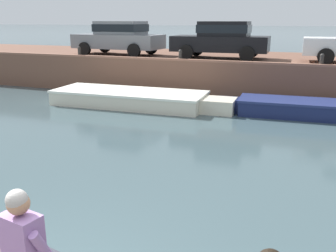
{
  "coord_description": "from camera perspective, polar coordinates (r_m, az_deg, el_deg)",
  "views": [
    {
      "loc": [
        2.77,
        -2.64,
        3.14
      ],
      "look_at": [
        0.18,
        4.09,
        1.09
      ],
      "focal_mm": 40.0,
      "sensor_mm": 36.0,
      "label": 1
    }
  ],
  "objects": [
    {
      "name": "far_quay_wall",
      "position": [
        17.71,
        11.95,
        7.86
      ],
      "size": [
        60.0,
        6.0,
        1.54
      ],
      "primitive_type": "cube",
      "color": "brown",
      "rests_on": "ground"
    },
    {
      "name": "boat_moored_central_navy",
      "position": [
        13.34,
        19.14,
        2.59
      ],
      "size": [
        5.19,
        1.74,
        0.55
      ],
      "color": "navy",
      "rests_on": "ground"
    },
    {
      "name": "mooring_bollard_west",
      "position": [
        17.67,
        -13.36,
        11.05
      ],
      "size": [
        0.15,
        0.15,
        0.44
      ],
      "color": "#2D2B28",
      "rests_on": "far_quay_wall"
    },
    {
      "name": "ground_plane",
      "position": [
        9.46,
        2.78,
        -3.52
      ],
      "size": [
        400.0,
        400.0,
        0.0
      ],
      "primitive_type": "plane",
      "color": "#3D5156"
    },
    {
      "name": "mooring_bollard_mid",
      "position": [
        15.49,
        1.9,
        10.83
      ],
      "size": [
        0.15,
        0.15,
        0.44
      ],
      "color": "#2D2B28",
      "rests_on": "far_quay_wall"
    },
    {
      "name": "boat_moored_west_cream",
      "position": [
        14.16,
        -4.86,
        4.18
      ],
      "size": [
        6.96,
        2.28,
        0.56
      ],
      "color": "silver",
      "rests_on": "ground"
    },
    {
      "name": "car_left_inner_black",
      "position": [
        16.44,
        8.2,
        13.1
      ],
      "size": [
        4.11,
        2.01,
        1.54
      ],
      "color": "black",
      "rests_on": "far_quay_wall"
    },
    {
      "name": "mooring_bollard_east",
      "position": [
        14.65,
        22.4,
        9.37
      ],
      "size": [
        0.15,
        0.15,
        0.44
      ],
      "color": "#2D2B28",
      "rests_on": "far_quay_wall"
    },
    {
      "name": "person_seated_right",
      "position": [
        3.77,
        -20.55,
        -16.95
      ],
      "size": [
        0.57,
        0.58,
        0.96
      ],
      "color": "#282833",
      "rests_on": "near_quay"
    },
    {
      "name": "car_leftmost_grey",
      "position": [
        18.19,
        -7.47,
        13.38
      ],
      "size": [
        4.3,
        2.03,
        1.54
      ],
      "color": "slate",
      "rests_on": "far_quay_wall"
    },
    {
      "name": "far_wall_coping",
      "position": [
        14.8,
        10.26,
        9.58
      ],
      "size": [
        60.0,
        0.24,
        0.08
      ],
      "primitive_type": "cube",
      "color": "brown",
      "rests_on": "far_quay_wall"
    }
  ]
}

